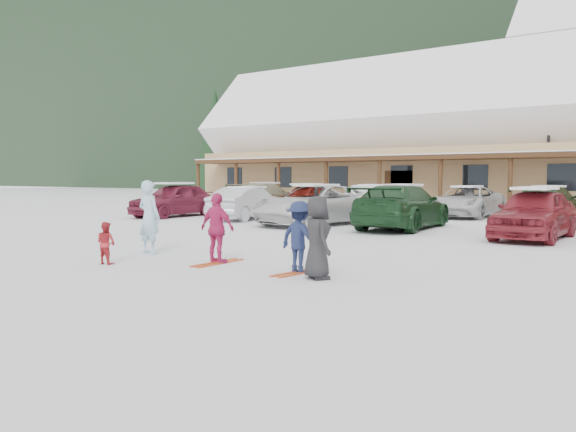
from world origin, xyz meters
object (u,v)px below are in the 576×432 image
Objects in this scene: child_magenta at (217,228)px; parked_car_10 at (467,202)px; child_navy at (300,237)px; bystander_dark at (317,238)px; parked_car_11 at (548,204)px; parked_car_0 at (175,200)px; parked_car_9 at (372,199)px; parked_car_2 at (316,205)px; parked_car_7 at (265,196)px; parked_car_8 at (306,197)px; day_lodge at (402,146)px; parked_car_4 at (534,213)px; parked_car_3 at (402,207)px; parked_car_1 at (247,203)px; adult_skier at (149,217)px; toddler_red at (106,243)px; lamp_post at (548,145)px.

child_magenta reaches higher than parked_car_10.
child_navy is 0.70m from bystander_dark.
bystander_dark is at bearing 91.46° from parked_car_11.
parked_car_9 is (6.52, 7.07, -0.06)m from parked_car_0.
parked_car_2 reaches higher than child_magenta.
parked_car_9 is at bearing 4.54° from parked_car_11.
parked_car_7 is at bearing 93.97° from parked_car_0.
parked_car_2 reaches higher than parked_car_8.
day_lodge reaches higher than parked_car_4.
parked_car_3 is at bearing -89.23° from child_magenta.
day_lodge reaches higher than parked_car_0.
parked_car_9 is (-6.70, 16.39, 0.03)m from child_navy.
bystander_dark is 14.19m from parked_car_1.
parked_car_8 is (-12.96, 7.55, -0.03)m from parked_car_4.
bystander_dark is 11.42m from parked_car_2.
parked_car_0 reaches higher than parked_car_2.
parked_car_9 is 0.86× the size of parked_car_10.
adult_skier is 12.70m from parked_car_0.
parked_car_1 is 7.19m from parked_car_3.
parked_car_11 is (5.28, 17.90, 0.27)m from toddler_red.
toddler_red is 14.22m from parked_car_0.
parked_car_10 is (4.61, 0.27, -0.01)m from parked_car_9.
parked_car_0 is 9.62m from parked_car_9.
day_lodge reaches higher than parked_car_10.
bystander_dark reaches higher than parked_car_8.
parked_car_0 is at bearing -39.66° from child_magenta.
parked_car_3 is (-2.73, 9.94, 0.03)m from bystander_dark.
parked_car_7 is at bearing -13.03° from bystander_dark.
adult_skier is (-4.23, -24.39, -2.66)m from lamp_post.
bystander_dark is at bearing -35.72° from parked_car_0.
parked_car_2 reaches higher than parked_car_1.
bystander_dark reaches higher than toddler_red.
day_lodge is 6.88× the size of parked_car_1.
child_navy is 0.32× the size of parked_car_8.
parked_car_4 is (4.42, 8.87, 0.01)m from child_magenta.
parked_car_7 is (-11.79, 17.03, 0.00)m from child_magenta.
lamp_post is 1.26× the size of parked_car_11.
parked_car_9 is at bearing -88.35° from toddler_red.
parked_car_0 is 15.59m from parked_car_4.
parked_car_0 is at bearing -171.37° from parked_car_2.
child_navy is 0.27× the size of parked_car_10.
child_navy reaches higher than toddler_red.
parked_car_11 is (1.54, -8.09, -2.82)m from lamp_post.
child_navy is (3.92, 1.44, 0.24)m from toddler_red.
lamp_post reaches higher than adult_skier.
parked_car_1 reaches higher than child_navy.
lamp_post is at bearing 101.07° from parked_car_4.
lamp_post is at bearing 79.50° from parked_car_2.
parked_car_10 is (-2.08, 16.66, 0.02)m from child_navy.
parked_car_0 is at bearing 39.53° from parked_car_9.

